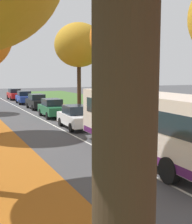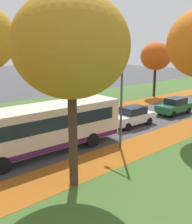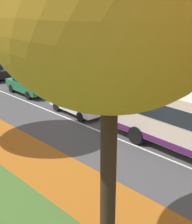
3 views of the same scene
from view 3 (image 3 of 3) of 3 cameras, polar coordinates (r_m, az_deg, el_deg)
name	(u,v)px [view 3 (image 3 of 3)]	position (r m, az deg, el deg)	size (l,w,h in m)	color
leaf_litter_left	(59,174)	(13.83, -6.81, -11.28)	(2.80, 60.00, 0.00)	#9E5619
grass_verge_right	(145,89)	(26.95, 8.88, 4.24)	(12.00, 90.00, 0.01)	#3D6028
leaf_litter_right	(176,121)	(20.12, 14.42, -1.54)	(2.80, 60.00, 0.00)	#9E5619
road_centre_line	(59,115)	(20.69, -6.86, -0.47)	(0.12, 80.00, 0.01)	silver
tree_right_mid	(109,6)	(24.44, 2.43, 18.87)	(5.61, 5.61, 9.28)	black
tree_right_far	(33,2)	(32.52, -11.38, 19.13)	(5.42, 5.42, 9.42)	#382619
streetlamp_right	(160,62)	(18.80, 11.68, 9.03)	(1.89, 0.28, 6.00)	#47474C
car_white_lead	(77,102)	(20.59, -3.45, 1.92)	(1.94, 4.28, 1.62)	silver
car_green_following	(28,84)	(25.55, -12.38, 5.04)	(1.88, 4.25, 1.62)	#1E6038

